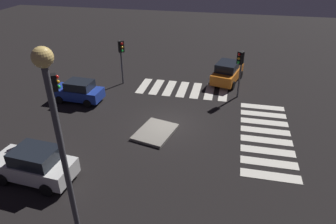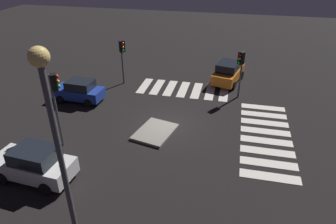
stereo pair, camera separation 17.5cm
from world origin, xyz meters
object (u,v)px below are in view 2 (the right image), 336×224
at_px(car_white, 34,164).
at_px(car_blue, 79,91).
at_px(traffic_light_west, 55,93).
at_px(street_lamp, 57,142).
at_px(traffic_island, 155,132).
at_px(traffic_light_east, 241,64).
at_px(car_orange, 228,72).
at_px(traffic_light_north, 122,52).

bearing_deg(car_white, car_blue, -72.73).
height_order(car_white, traffic_light_west, traffic_light_west).
relative_size(car_white, traffic_light_west, 0.95).
distance_m(car_white, street_lamp, 7.98).
distance_m(traffic_island, traffic_light_east, 8.80).
bearing_deg(car_orange, car_blue, 133.09).
bearing_deg(traffic_light_north, car_blue, -72.04).
xyz_separation_m(car_blue, traffic_light_west, (-5.80, -1.95, 2.71)).
bearing_deg(traffic_light_east, traffic_island, 2.36).
bearing_deg(traffic_light_west, traffic_island, -7.21).
distance_m(traffic_island, car_orange, 10.54).
relative_size(car_orange, traffic_light_east, 1.21).
bearing_deg(car_blue, traffic_light_north, -117.57).
bearing_deg(traffic_light_west, street_lamp, -89.39).
height_order(car_white, traffic_light_north, traffic_light_north).
bearing_deg(traffic_light_east, street_lamp, 21.82).
bearing_deg(traffic_island, street_lamp, 178.38).
bearing_deg(car_blue, car_white, 105.68).
xyz_separation_m(traffic_island, car_blue, (3.32, 7.05, 0.75)).
bearing_deg(traffic_light_west, car_white, -121.61).
relative_size(traffic_island, street_lamp, 0.38).
xyz_separation_m(car_blue, traffic_light_east, (3.28, -12.15, 2.07)).
distance_m(traffic_island, street_lamp, 11.29).
xyz_separation_m(traffic_light_east, street_lamp, (-16.32, 5.37, 2.92)).
bearing_deg(traffic_light_east, traffic_light_west, -8.29).
relative_size(car_orange, traffic_light_west, 0.99).
distance_m(car_orange, traffic_light_north, 9.47).
relative_size(car_blue, traffic_light_north, 1.02).
xyz_separation_m(car_orange, traffic_light_west, (-12.11, 9.29, 2.61)).
xyz_separation_m(car_orange, traffic_light_north, (-2.39, 8.94, 2.02)).
bearing_deg(car_blue, traffic_light_east, -162.07).
xyz_separation_m(traffic_light_west, street_lamp, (-7.24, -4.83, 2.28)).
bearing_deg(car_orange, traffic_light_north, 118.74).
xyz_separation_m(traffic_light_east, traffic_light_west, (-9.08, 10.20, 0.64)).
bearing_deg(street_lamp, car_orange, -12.98).
xyz_separation_m(car_white, traffic_light_west, (3.11, 0.08, 2.62)).
bearing_deg(car_orange, traffic_light_east, -149.50).
bearing_deg(car_white, traffic_light_north, -86.78).
bearing_deg(car_blue, car_orange, -147.86).
relative_size(traffic_island, traffic_light_west, 0.71).
relative_size(traffic_light_west, street_lamp, 0.54).
relative_size(car_orange, street_lamp, 0.53).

